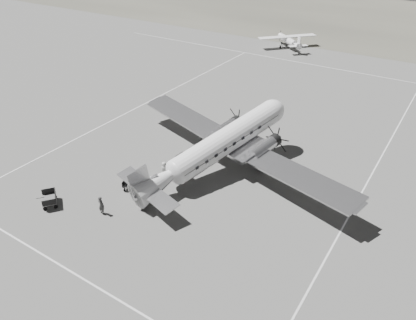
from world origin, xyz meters
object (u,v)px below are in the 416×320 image
object	(u,v)px
baggage_cart_far	(49,199)
baggage_cart_near	(132,185)
dc3_airliner	(219,147)
passenger	(164,169)
light_plane_left	(288,41)
ground_crew	(101,205)
ramp_agent	(142,178)

from	to	relation	value
baggage_cart_far	baggage_cart_near	bearing A→B (deg)	88.18
dc3_airliner	passenger	world-z (taller)	dc3_airliner
light_plane_left	ground_crew	distance (m)	55.74
dc3_airliner	baggage_cart_near	size ratio (longest dim) A/B	16.73
baggage_cart_near	passenger	xyz separation A→B (m)	(1.03, 3.44, 0.28)
dc3_airliner	ramp_agent	distance (m)	7.93
baggage_cart_near	passenger	size ratio (longest dim) A/B	1.11
baggage_cart_near	baggage_cart_far	size ratio (longest dim) A/B	0.87
ramp_agent	passenger	world-z (taller)	ramp_agent
dc3_airliner	ramp_agent	world-z (taller)	dc3_airliner
baggage_cart_far	passenger	world-z (taller)	passenger
passenger	dc3_airliner	bearing A→B (deg)	-42.85
light_plane_left	ground_crew	bearing A→B (deg)	-130.71
baggage_cart_near	ramp_agent	distance (m)	1.10
light_plane_left	passenger	world-z (taller)	light_plane_left
ground_crew	baggage_cart_far	bearing A→B (deg)	19.68
light_plane_left	baggage_cart_near	distance (m)	51.74
baggage_cart_far	ramp_agent	xyz separation A→B (m)	(4.83, 6.58, 0.29)
dc3_airliner	light_plane_left	world-z (taller)	dc3_airliner
baggage_cart_far	passenger	distance (m)	10.61
baggage_cart_far	passenger	size ratio (longest dim) A/B	1.28
light_plane_left	baggage_cart_far	bearing A→B (deg)	-135.64
light_plane_left	baggage_cart_far	xyz separation A→B (m)	(2.22, -56.88, -0.64)
passenger	baggage_cart_near	bearing A→B (deg)	167.14
baggage_cart_near	passenger	distance (m)	3.60
ramp_agent	passenger	size ratio (longest dim) A/B	1.10
light_plane_left	baggage_cart_near	bearing A→B (deg)	-130.37
dc3_airliner	passenger	size ratio (longest dim) A/B	18.58
ground_crew	passenger	xyz separation A→B (m)	(0.83, 7.45, -0.10)
dc3_airliner	baggage_cart_far	bearing A→B (deg)	-110.01
baggage_cart_near	ground_crew	size ratio (longest dim) A/B	0.99
dc3_airliner	ground_crew	size ratio (longest dim) A/B	16.48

